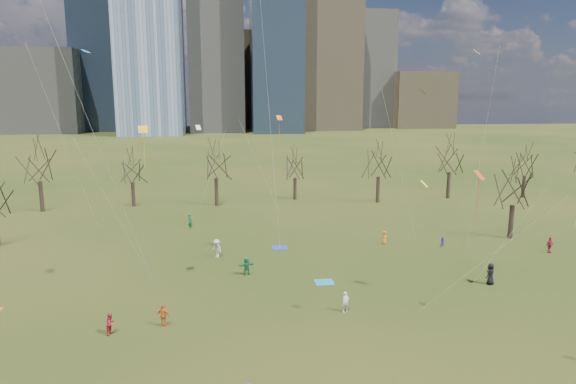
{
  "coord_description": "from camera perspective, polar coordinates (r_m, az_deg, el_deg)",
  "views": [
    {
      "loc": [
        -5.85,
        -34.31,
        15.67
      ],
      "look_at": [
        0.0,
        12.0,
        7.0
      ],
      "focal_mm": 32.0,
      "sensor_mm": 36.0,
      "label": 1
    }
  ],
  "objects": [
    {
      "name": "kites_airborne",
      "position": [
        46.8,
        5.42,
        7.56
      ],
      "size": [
        59.64,
        42.83,
        34.28
      ],
      "color": "gold",
      "rests_on": "ground"
    },
    {
      "name": "person_4",
      "position": [
        37.44,
        -13.67,
        -13.19
      ],
      "size": [
        1.02,
        0.77,
        1.61
      ],
      "primitive_type": "imported",
      "rotation": [
        0.0,
        0.0,
        2.68
      ],
      "color": "#D26017",
      "rests_on": "ground"
    },
    {
      "name": "blanket_teal",
      "position": [
        44.8,
        4.05,
        -9.96
      ],
      "size": [
        1.6,
        1.5,
        0.03
      ],
      "primitive_type": "cube",
      "color": "teal",
      "rests_on": "ground"
    },
    {
      "name": "person_8",
      "position": [
        56.9,
        16.8,
        -5.36
      ],
      "size": [
        0.67,
        0.66,
        1.08
      ],
      "primitive_type": "imported",
      "rotation": [
        0.0,
        0.0,
        5.55
      ],
      "color": "#3228AF",
      "rests_on": "ground"
    },
    {
      "name": "ground",
      "position": [
        38.17,
        2.32,
        -13.72
      ],
      "size": [
        500.0,
        500.0,
        0.0
      ],
      "primitive_type": "plane",
      "color": "black",
      "rests_on": "ground"
    },
    {
      "name": "downtown_skyline",
      "position": [
        246.09,
        -6.63,
        15.9
      ],
      "size": [
        212.5,
        78.0,
        118.0
      ],
      "color": "slate",
      "rests_on": "ground"
    },
    {
      "name": "person_12",
      "position": [
        56.54,
        10.68,
        -5.0
      ],
      "size": [
        0.66,
        0.82,
        1.44
      ],
      "primitive_type": "imported",
      "rotation": [
        0.0,
        0.0,
        1.24
      ],
      "color": "orange",
      "rests_on": "ground"
    },
    {
      "name": "person_10",
      "position": [
        58.92,
        27.07,
        -5.26
      ],
      "size": [
        1.04,
        0.72,
        1.64
      ],
      "primitive_type": "imported",
      "rotation": [
        0.0,
        0.0,
        0.36
      ],
      "color": "#B61A37",
      "rests_on": "ground"
    },
    {
      "name": "bare_tree_row",
      "position": [
        72.4,
        -2.57,
        2.93
      ],
      "size": [
        113.04,
        29.8,
        9.5
      ],
      "color": "black",
      "rests_on": "ground"
    },
    {
      "name": "person_5",
      "position": [
        46.36,
        -4.63,
        -8.2
      ],
      "size": [
        1.58,
        0.86,
        1.63
      ],
      "primitive_type": "imported",
      "rotation": [
        0.0,
        0.0,
        3.4
      ],
      "color": "#18703F",
      "rests_on": "ground"
    },
    {
      "name": "person_13",
      "position": [
        62.89,
        -10.81,
        -3.22
      ],
      "size": [
        0.8,
        0.8,
        1.87
      ],
      "primitive_type": "imported",
      "rotation": [
        0.0,
        0.0,
        2.35
      ],
      "color": "#176B36",
      "rests_on": "ground"
    },
    {
      "name": "blanket_navy",
      "position": [
        54.45,
        -0.9,
        -6.19
      ],
      "size": [
        1.6,
        1.5,
        0.03
      ],
      "primitive_type": "cube",
      "color": "#2434A9",
      "rests_on": "ground"
    },
    {
      "name": "person_2",
      "position": [
        37.29,
        -19.09,
        -13.67
      ],
      "size": [
        0.82,
        0.9,
        1.51
      ],
      "primitive_type": "imported",
      "rotation": [
        0.0,
        0.0,
        1.15
      ],
      "color": "#B5192A",
      "rests_on": "ground"
    },
    {
      "name": "person_6",
      "position": [
        47.17,
        21.59,
        -8.47
      ],
      "size": [
        1.07,
        0.95,
        1.84
      ],
      "primitive_type": "imported",
      "rotation": [
        0.0,
        0.0,
        3.65
      ],
      "color": "black",
      "rests_on": "ground"
    },
    {
      "name": "person_1",
      "position": [
        38.91,
        6.42,
        -12.04
      ],
      "size": [
        0.67,
        0.56,
        1.56
      ],
      "primitive_type": "imported",
      "rotation": [
        0.0,
        0.0,
        0.39
      ],
      "color": "silver",
      "rests_on": "ground"
    },
    {
      "name": "person_9",
      "position": [
        51.53,
        -7.91,
        -6.22
      ],
      "size": [
        1.29,
        1.33,
        1.83
      ],
      "primitive_type": "imported",
      "rotation": [
        0.0,
        0.0,
        5.44
      ],
      "color": "beige",
      "rests_on": "ground"
    }
  ]
}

